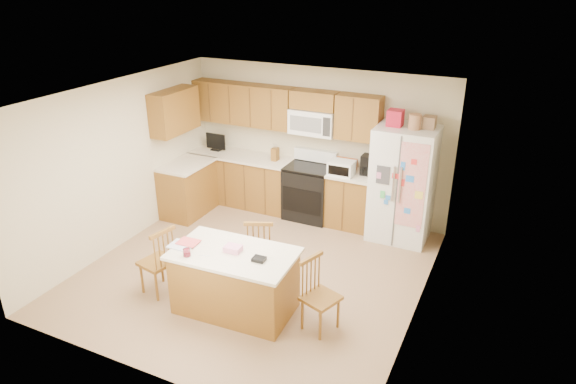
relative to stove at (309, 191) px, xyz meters
The scene contains 9 objects.
ground 1.99m from the stove, 90.00° to the right, with size 4.50×4.50×0.00m, color #957047.
room_shell 2.16m from the stove, 90.00° to the right, with size 4.60×4.60×2.52m.
cabinetry 1.09m from the stove, behind, with size 3.36×1.56×2.15m.
stove is the anchor object (origin of this frame).
refrigerator 1.63m from the stove, ahead, with size 0.90×0.79×2.04m.
island 2.83m from the stove, 85.82° to the right, with size 1.57×0.94×0.90m.
windsor_chair_left 3.04m from the stove, 106.78° to the right, with size 0.47×0.48×0.95m.
windsor_chair_back 2.08m from the stove, 85.64° to the right, with size 0.52×0.51×0.93m.
windsor_chair_right 3.00m from the stove, 64.75° to the right, with size 0.48×0.50×0.91m.
Camera 1 is at (3.07, -5.42, 3.92)m, focal length 32.00 mm.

